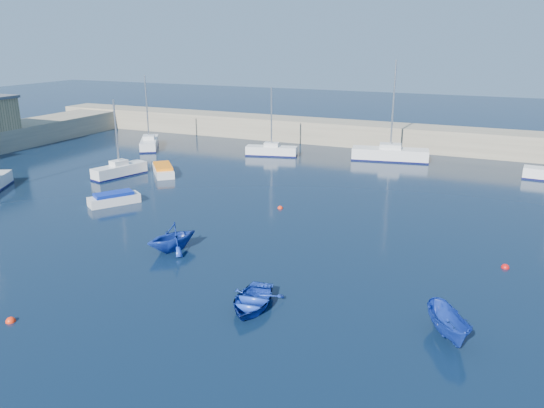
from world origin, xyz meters
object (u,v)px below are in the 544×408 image
at_px(sailboat_3, 119,170).
at_px(sailboat_6, 390,154).
at_px(dinghy_left, 172,237).
at_px(motorboat_1, 114,199).
at_px(sailboat_5, 271,150).
at_px(motorboat_2, 163,170).
at_px(dinghy_center, 252,301).
at_px(dinghy_right, 449,325).
at_px(sailboat_4, 149,143).

distance_m(sailboat_3, sailboat_6, 26.97).
relative_size(sailboat_6, dinghy_left, 3.13).
bearing_deg(motorboat_1, sailboat_5, 112.23).
relative_size(sailboat_3, motorboat_1, 1.79).
xyz_separation_m(sailboat_3, motorboat_2, (3.16, 2.28, -0.17)).
bearing_deg(dinghy_center, dinghy_right, -1.03).
bearing_deg(sailboat_4, dinghy_center, -79.58).
bearing_deg(sailboat_6, motorboat_1, 135.70).
bearing_deg(sailboat_5, sailboat_6, -90.80).
bearing_deg(motorboat_1, sailboat_4, 152.28).
bearing_deg(dinghy_right, sailboat_3, 122.77).
xyz_separation_m(sailboat_4, motorboat_1, (10.65, -18.91, -0.14)).
xyz_separation_m(sailboat_3, dinghy_right, (30.62, -16.33, 0.03)).
distance_m(motorboat_1, dinghy_left, 11.05).
height_order(sailboat_5, dinghy_right, sailboat_5).
height_order(dinghy_center, dinghy_left, dinghy_left).
bearing_deg(sailboat_4, dinghy_right, -70.72).
bearing_deg(motorboat_2, dinghy_right, -75.60).
xyz_separation_m(dinghy_center, dinghy_right, (8.73, 1.01, 0.25)).
relative_size(dinghy_left, dinghy_right, 1.00).
height_order(sailboat_6, dinghy_center, sailboat_6).
bearing_deg(motorboat_2, sailboat_4, 90.37).
bearing_deg(sailboat_6, motorboat_2, 118.45).
distance_m(sailboat_5, sailboat_6, 12.46).
bearing_deg(sailboat_6, dinghy_center, 171.02).
xyz_separation_m(sailboat_4, sailboat_5, (14.56, 1.85, -0.02)).
distance_m(dinghy_center, dinghy_left, 8.66).
xyz_separation_m(sailboat_3, sailboat_6, (21.20, 16.68, 0.09)).
distance_m(sailboat_5, dinghy_center, 33.68).
height_order(sailboat_3, dinghy_center, sailboat_3).
bearing_deg(sailboat_5, dinghy_left, 177.31).
distance_m(sailboat_4, dinghy_center, 40.10).
height_order(motorboat_1, motorboat_2, motorboat_1).
height_order(sailboat_4, motorboat_1, sailboat_4).
xyz_separation_m(sailboat_5, dinghy_center, (12.82, -31.15, -0.19)).
distance_m(motorboat_1, dinghy_right, 27.13).
xyz_separation_m(motorboat_1, motorboat_2, (-1.99, 9.24, -0.01)).
bearing_deg(motorboat_1, dinghy_left, 0.25).
height_order(sailboat_5, dinghy_center, sailboat_5).
xyz_separation_m(sailboat_6, dinghy_left, (-6.74, -29.59, 0.16)).
xyz_separation_m(sailboat_6, motorboat_1, (-16.04, -23.63, -0.25)).
bearing_deg(motorboat_1, motorboat_2, 135.07).
bearing_deg(dinghy_left, motorboat_2, 151.60).
height_order(motorboat_1, dinghy_left, dinghy_left).
bearing_deg(dinghy_center, dinghy_left, 141.64).
xyz_separation_m(sailboat_5, dinghy_right, (21.55, -30.14, 0.06)).
xyz_separation_m(motorboat_1, dinghy_center, (16.73, -10.38, -0.06)).
xyz_separation_m(sailboat_6, dinghy_right, (9.42, -33.01, -0.06)).
distance_m(sailboat_5, dinghy_left, 27.27).
distance_m(sailboat_6, motorboat_1, 28.56).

